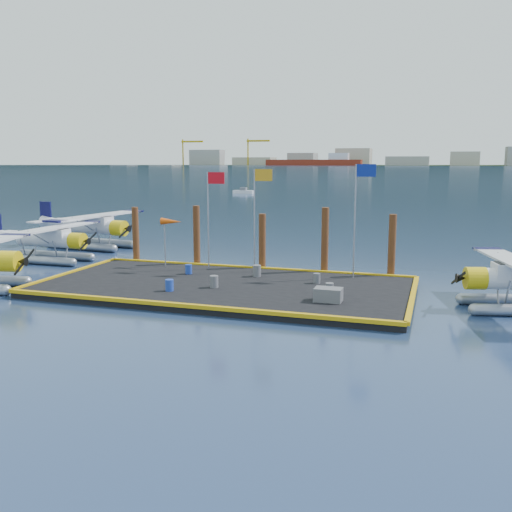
{
  "coord_description": "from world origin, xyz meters",
  "views": [
    {
      "loc": [
        11.02,
        -28.62,
        7.08
      ],
      "look_at": [
        1.18,
        2.0,
        1.7
      ],
      "focal_mm": 40.0,
      "sensor_mm": 36.0,
      "label": 1
    }
  ],
  "objects_px": {
    "drum_1": "(214,282)",
    "piling_3": "(325,243)",
    "drum_3": "(169,285)",
    "piling_4": "(392,248)",
    "crate": "(328,295)",
    "flagpole_yellow": "(258,204)",
    "windsock": "(171,223)",
    "flagpole_red": "(211,205)",
    "piling_0": "(136,237)",
    "seaplane_b": "(50,242)",
    "seaplane_c": "(94,229)",
    "piling_1": "(197,238)",
    "drum_0": "(189,269)",
    "drum_5": "(257,271)",
    "drum_4": "(317,278)",
    "drum_2": "(329,289)",
    "flagpole_blue": "(359,204)",
    "piling_2": "(262,244)"
  },
  "relations": [
    {
      "from": "seaplane_c",
      "to": "drum_1",
      "type": "relative_size",
      "value": 16.11
    },
    {
      "from": "windsock",
      "to": "drum_5",
      "type": "bearing_deg",
      "value": -12.12
    },
    {
      "from": "flagpole_yellow",
      "to": "piling_3",
      "type": "bearing_deg",
      "value": 22.85
    },
    {
      "from": "drum_5",
      "to": "flagpole_red",
      "type": "xyz_separation_m",
      "value": [
        -3.37,
        1.31,
        3.66
      ]
    },
    {
      "from": "flagpole_yellow",
      "to": "piling_1",
      "type": "distance_m",
      "value": 5.52
    },
    {
      "from": "drum_3",
      "to": "windsock",
      "type": "bearing_deg",
      "value": 114.93
    },
    {
      "from": "piling_0",
      "to": "piling_1",
      "type": "relative_size",
      "value": 0.95
    },
    {
      "from": "drum_2",
      "to": "drum_5",
      "type": "relative_size",
      "value": 0.88
    },
    {
      "from": "drum_1",
      "to": "piling_3",
      "type": "distance_m",
      "value": 8.09
    },
    {
      "from": "drum_2",
      "to": "piling_3",
      "type": "relative_size",
      "value": 0.14
    },
    {
      "from": "flagpole_red",
      "to": "piling_0",
      "type": "relative_size",
      "value": 1.5
    },
    {
      "from": "flagpole_red",
      "to": "piling_0",
      "type": "xyz_separation_m",
      "value": [
        -6.21,
        1.6,
        -2.4
      ]
    },
    {
      "from": "piling_0",
      "to": "piling_2",
      "type": "bearing_deg",
      "value": 0.0
    },
    {
      "from": "windsock",
      "to": "piling_0",
      "type": "bearing_deg",
      "value": 155.27
    },
    {
      "from": "drum_4",
      "to": "drum_3",
      "type": "bearing_deg",
      "value": -148.64
    },
    {
      "from": "drum_3",
      "to": "piling_1",
      "type": "relative_size",
      "value": 0.14
    },
    {
      "from": "drum_1",
      "to": "piling_0",
      "type": "xyz_separation_m",
      "value": [
        -8.3,
        6.42,
        1.28
      ]
    },
    {
      "from": "seaplane_c",
      "to": "drum_3",
      "type": "height_order",
      "value": "seaplane_c"
    },
    {
      "from": "seaplane_b",
      "to": "piling_4",
      "type": "bearing_deg",
      "value": 92.1
    },
    {
      "from": "drum_0",
      "to": "drum_2",
      "type": "height_order",
      "value": "drum_2"
    },
    {
      "from": "windsock",
      "to": "piling_2",
      "type": "distance_m",
      "value": 5.9
    },
    {
      "from": "drum_0",
      "to": "piling_3",
      "type": "xyz_separation_m",
      "value": [
        7.55,
        3.43,
        1.47
      ]
    },
    {
      "from": "piling_1",
      "to": "piling_3",
      "type": "relative_size",
      "value": 0.98
    },
    {
      "from": "drum_4",
      "to": "flagpole_yellow",
      "type": "relative_size",
      "value": 0.09
    },
    {
      "from": "piling_2",
      "to": "piling_0",
      "type": "bearing_deg",
      "value": 180.0
    },
    {
      "from": "drum_3",
      "to": "piling_4",
      "type": "height_order",
      "value": "piling_4"
    },
    {
      "from": "drum_1",
      "to": "piling_4",
      "type": "xyz_separation_m",
      "value": [
        8.7,
        6.42,
        1.28
      ]
    },
    {
      "from": "piling_4",
      "to": "drum_1",
      "type": "bearing_deg",
      "value": -143.57
    },
    {
      "from": "drum_3",
      "to": "piling_3",
      "type": "relative_size",
      "value": 0.14
    },
    {
      "from": "drum_0",
      "to": "piling_1",
      "type": "xyz_separation_m",
      "value": [
        -0.95,
        3.43,
        1.42
      ]
    },
    {
      "from": "flagpole_blue",
      "to": "piling_3",
      "type": "relative_size",
      "value": 1.51
    },
    {
      "from": "drum_3",
      "to": "crate",
      "type": "height_order",
      "value": "crate"
    },
    {
      "from": "crate",
      "to": "flagpole_yellow",
      "type": "height_order",
      "value": "flagpole_yellow"
    },
    {
      "from": "drum_0",
      "to": "windsock",
      "type": "xyz_separation_m",
      "value": [
        -1.98,
        1.83,
        2.54
      ]
    },
    {
      "from": "crate",
      "to": "flagpole_yellow",
      "type": "relative_size",
      "value": 0.21
    },
    {
      "from": "seaplane_c",
      "to": "piling_0",
      "type": "bearing_deg",
      "value": 58.19
    },
    {
      "from": "drum_5",
      "to": "windsock",
      "type": "distance_m",
      "value": 6.72
    },
    {
      "from": "seaplane_c",
      "to": "drum_4",
      "type": "bearing_deg",
      "value": 72.46
    },
    {
      "from": "drum_5",
      "to": "flagpole_red",
      "type": "height_order",
      "value": "flagpole_red"
    },
    {
      "from": "crate",
      "to": "piling_0",
      "type": "height_order",
      "value": "piling_0"
    },
    {
      "from": "drum_2",
      "to": "piling_4",
      "type": "xyz_separation_m",
      "value": [
        2.55,
        6.12,
        1.3
      ]
    },
    {
      "from": "windsock",
      "to": "flagpole_yellow",
      "type": "bearing_deg",
      "value": 0.0
    },
    {
      "from": "drum_5",
      "to": "piling_1",
      "type": "height_order",
      "value": "piling_1"
    },
    {
      "from": "seaplane_c",
      "to": "drum_2",
      "type": "distance_m",
      "value": 24.83
    },
    {
      "from": "seaplane_b",
      "to": "piling_3",
      "type": "xyz_separation_m",
      "value": [
        19.54,
        0.58,
        0.71
      ]
    },
    {
      "from": "drum_2",
      "to": "piling_4",
      "type": "relative_size",
      "value": 0.15
    },
    {
      "from": "drum_1",
      "to": "drum_5",
      "type": "height_order",
      "value": "drum_5"
    },
    {
      "from": "piling_4",
      "to": "seaplane_b",
      "type": "bearing_deg",
      "value": -178.6
    },
    {
      "from": "flagpole_yellow",
      "to": "flagpole_blue",
      "type": "distance_m",
      "value": 6.0
    },
    {
      "from": "drum_2",
      "to": "piling_3",
      "type": "bearing_deg",
      "value": 103.35
    }
  ]
}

